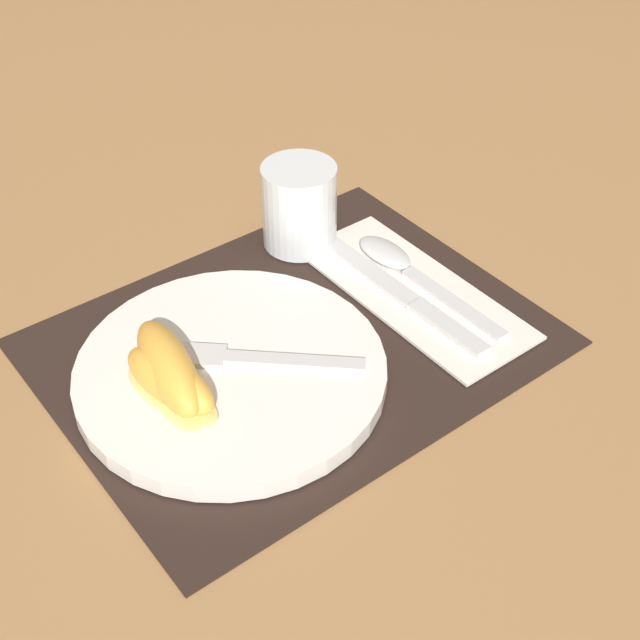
# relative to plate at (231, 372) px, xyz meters

# --- Properties ---
(ground_plane) EXTENTS (3.00, 3.00, 0.00)m
(ground_plane) POSITION_rel_plate_xyz_m (0.07, 0.01, -0.01)
(ground_plane) COLOR #A37547
(placemat) EXTENTS (0.42, 0.33, 0.00)m
(placemat) POSITION_rel_plate_xyz_m (0.07, 0.01, -0.01)
(placemat) COLOR black
(placemat) RESTS_ON ground_plane
(plate) EXTENTS (0.26, 0.26, 0.02)m
(plate) POSITION_rel_plate_xyz_m (0.00, 0.00, 0.00)
(plate) COLOR white
(plate) RESTS_ON placemat
(juice_glass) EXTENTS (0.07, 0.07, 0.09)m
(juice_glass) POSITION_rel_plate_xyz_m (0.17, 0.13, 0.03)
(juice_glass) COLOR silver
(juice_glass) RESTS_ON placemat
(napkin) EXTENTS (0.10, 0.24, 0.00)m
(napkin) POSITION_rel_plate_xyz_m (0.20, -0.01, -0.01)
(napkin) COLOR white
(napkin) RESTS_ON placemat
(knife) EXTENTS (0.02, 0.22, 0.01)m
(knife) POSITION_rel_plate_xyz_m (0.19, -0.01, -0.00)
(knife) COLOR silver
(knife) RESTS_ON napkin
(spoon) EXTENTS (0.03, 0.19, 0.01)m
(spoon) POSITION_rel_plate_xyz_m (0.22, 0.02, -0.00)
(spoon) COLOR silver
(spoon) RESTS_ON napkin
(fork) EXTENTS (0.15, 0.14, 0.00)m
(fork) POSITION_rel_plate_xyz_m (0.01, 0.00, 0.01)
(fork) COLOR silver
(fork) RESTS_ON plate
(citrus_wedge_0) EXTENTS (0.06, 0.13, 0.04)m
(citrus_wedge_0) POSITION_rel_plate_xyz_m (-0.05, 0.01, 0.03)
(citrus_wedge_0) COLOR #F4DB84
(citrus_wedge_0) RESTS_ON plate
(citrus_wedge_1) EXTENTS (0.06, 0.11, 0.04)m
(citrus_wedge_1) POSITION_rel_plate_xyz_m (-0.06, -0.00, 0.02)
(citrus_wedge_1) COLOR #F4DB84
(citrus_wedge_1) RESTS_ON plate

